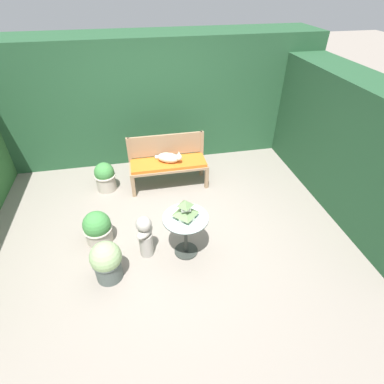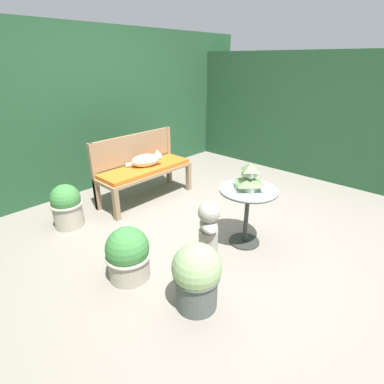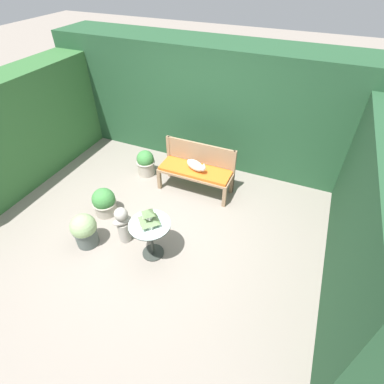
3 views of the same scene
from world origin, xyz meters
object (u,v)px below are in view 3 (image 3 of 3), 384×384
object	(u,v)px
pagoda_birdhouse	(149,218)
garden_bust	(123,224)
cat	(196,166)
potted_plant_hedge_corner	(85,230)
patio_table	(150,231)
garden_bench	(195,172)
potted_plant_path_edge	(104,202)
potted_plant_table_far	(146,163)

from	to	relation	value
pagoda_birdhouse	garden_bust	bearing A→B (deg)	172.17
cat	potted_plant_hedge_corner	size ratio (longest dim) A/B	0.78
cat	patio_table	size ratio (longest dim) A/B	0.70
garden_bench	pagoda_birdhouse	size ratio (longest dim) A/B	4.83
cat	pagoda_birdhouse	distance (m)	1.57
garden_bust	patio_table	bearing A→B (deg)	-60.34
patio_table	potted_plant_path_edge	xyz separation A→B (m)	(-1.13, 0.44, -0.24)
patio_table	garden_bench	bearing A→B (deg)	90.18
potted_plant_table_far	potted_plant_path_edge	world-z (taller)	potted_plant_table_far
potted_plant_path_edge	potted_plant_hedge_corner	size ratio (longest dim) A/B	0.88
patio_table	potted_plant_path_edge	distance (m)	1.24
garden_bench	pagoda_birdhouse	bearing A→B (deg)	-89.82
garden_bench	garden_bust	xyz separation A→B (m)	(-0.51, -1.51, -0.06)
patio_table	pagoda_birdhouse	bearing A→B (deg)	90.00
garden_bust	potted_plant_hedge_corner	world-z (taller)	garden_bust
garden_bust	potted_plant_hedge_corner	xyz separation A→B (m)	(-0.48, -0.28, -0.06)
cat	pagoda_birdhouse	world-z (taller)	pagoda_birdhouse
garden_bench	potted_plant_table_far	world-z (taller)	potted_plant_table_far
garden_bench	potted_plant_hedge_corner	xyz separation A→B (m)	(-0.98, -1.79, -0.12)
cat	garden_bust	xyz separation A→B (m)	(-0.52, -1.49, -0.22)
potted_plant_path_edge	potted_plant_hedge_corner	distance (m)	0.67
garden_bust	potted_plant_hedge_corner	bearing A→B (deg)	158.22
garden_bench	potted_plant_table_far	size ratio (longest dim) A/B	2.57
garden_bench	garden_bust	bearing A→B (deg)	-108.58
pagoda_birdhouse	potted_plant_table_far	world-z (taller)	pagoda_birdhouse
cat	pagoda_birdhouse	size ratio (longest dim) A/B	1.59
patio_table	potted_plant_table_far	xyz separation A→B (m)	(-1.07, 1.67, -0.22)
patio_table	potted_plant_hedge_corner	size ratio (longest dim) A/B	1.12
pagoda_birdhouse	potted_plant_hedge_corner	distance (m)	1.10
cat	potted_plant_path_edge	distance (m)	1.63
potted_plant_path_edge	potted_plant_hedge_corner	bearing A→B (deg)	-77.51
potted_plant_path_edge	pagoda_birdhouse	bearing A→B (deg)	-21.37
garden_bust	potted_plant_path_edge	world-z (taller)	garden_bust
garden_bench	potted_plant_table_far	bearing A→B (deg)	175.14
patio_table	potted_plant_path_edge	size ratio (longest dim) A/B	1.27
pagoda_birdhouse	potted_plant_table_far	distance (m)	2.03
garden_bust	potted_plant_path_edge	size ratio (longest dim) A/B	1.31
patio_table	potted_plant_table_far	size ratio (longest dim) A/B	1.21
pagoda_birdhouse	garden_bust	size ratio (longest dim) A/B	0.43
potted_plant_path_edge	garden_bench	bearing A→B (deg)	45.15
potted_plant_table_far	potted_plant_hedge_corner	size ratio (longest dim) A/B	0.93
pagoda_birdhouse	potted_plant_path_edge	distance (m)	1.31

